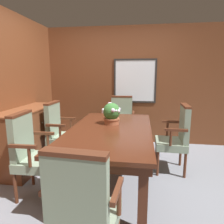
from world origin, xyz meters
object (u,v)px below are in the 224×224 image
Objects in this scene: chair_left_near at (31,151)px; chair_head_near at (82,210)px; chair_left_far at (60,131)px; potted_plant at (112,114)px; chair_head_far at (121,120)px; chair_right_far at (176,136)px; sideboard_cabinet at (30,137)px; dining_table at (110,135)px.

chair_left_near is 1.31m from chair_head_near.
chair_left_far is at bearing -58.75° from chair_head_near.
chair_head_far is at bearing 88.00° from potted_plant.
chair_left_far is 1.00× the size of chair_right_far.
chair_left_far is at bearing -88.52° from chair_right_far.
chair_left_far and chair_right_far have the same top height.
sideboard_cabinet is at bearing 103.37° from chair_left_far.
dining_table is 1.02m from chair_left_near.
sideboard_cabinet is (-0.47, -0.11, -0.09)m from chair_left_far.
dining_table is 1.91× the size of chair_left_far.
chair_right_far is 1.04m from potted_plant.
chair_left_near is at bearing -58.39° from sideboard_cabinet.
chair_left_far is 3.26× the size of potted_plant.
chair_head_near reaches higher than sideboard_cabinet.
chair_head_far is 1.30m from chair_right_far.
chair_head_near is 1.66m from potted_plant.
chair_head_far and chair_right_far have the same top height.
chair_head_far is 1.00× the size of chair_right_far.
chair_head_near reaches higher than dining_table.
potted_plant reaches higher than chair_right_far.
sideboard_cabinet is (-1.38, 0.33, -0.20)m from dining_table.
chair_left_far is (-0.91, 0.44, -0.10)m from dining_table.
dining_table is at bearing -63.50° from chair_right_far.
chair_head_far is 2.72m from chair_head_near.
chair_head_near is at bearing -88.77° from potted_plant.
potted_plant is (0.89, -0.19, 0.35)m from chair_left_far.
chair_right_far is 0.80× the size of sideboard_cabinet.
chair_right_far is at bearing -112.88° from chair_head_near.
potted_plant reaches higher than chair_head_near.
chair_head_near is 3.26× the size of potted_plant.
chair_left_far is 0.80× the size of sideboard_cabinet.
chair_left_far is at bearing -137.62° from chair_head_far.
chair_head_far is 2.02m from chair_left_near.
chair_left_near is at bearing -179.62° from chair_left_far.
chair_left_far is at bearing 13.29° from sideboard_cabinet.
sideboard_cabinet is at bearing -85.83° from chair_right_far.
chair_left_near is at bearing -63.12° from chair_right_far.
chair_left_near reaches higher than sideboard_cabinet.
chair_right_far is at bearing -46.45° from chair_head_far.
dining_table is 1.91× the size of chair_head_far.
sideboard_cabinet is (-0.47, 0.77, -0.09)m from chair_left_near.
dining_table is 1.91× the size of chair_right_far.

